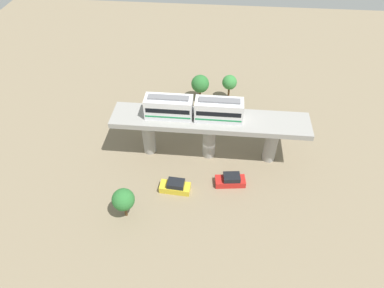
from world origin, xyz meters
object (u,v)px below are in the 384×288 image
at_px(parked_car_yellow, 175,187).
at_px(tree_near_viaduct, 230,83).
at_px(parked_car_red, 231,180).
at_px(tree_mid_lot, 200,84).
at_px(train, 194,108).
at_px(tree_far_corner, 123,200).

distance_m(parked_car_yellow, tree_near_viaduct, 23.47).
bearing_deg(parked_car_red, tree_mid_lot, -170.73).
bearing_deg(tree_mid_lot, train, 0.47).
bearing_deg(tree_near_viaduct, parked_car_red, 1.91).
xyz_separation_m(tree_near_viaduct, tree_far_corner, (26.98, -12.74, -0.55)).
distance_m(tree_near_viaduct, tree_far_corner, 29.84).
bearing_deg(tree_mid_lot, parked_car_red, 16.46).
bearing_deg(parked_car_yellow, tree_far_corner, -47.16).
height_order(parked_car_red, tree_far_corner, tree_far_corner).
distance_m(train, parked_car_yellow, 11.09).
height_order(parked_car_red, tree_mid_lot, tree_mid_lot).
relative_size(parked_car_yellow, parked_car_red, 0.98).
distance_m(parked_car_yellow, tree_far_corner, 7.91).
bearing_deg(parked_car_yellow, tree_near_viaduct, 166.40).
bearing_deg(train, tree_far_corner, -32.00).
bearing_deg(tree_mid_lot, tree_near_viaduct, 95.84).
bearing_deg(tree_far_corner, tree_mid_lot, 164.05).
bearing_deg(tree_far_corner, tree_near_viaduct, 154.72).
bearing_deg(tree_near_viaduct, train, -19.02).
distance_m(parked_car_red, tree_mid_lot, 20.86).
relative_size(parked_car_yellow, tree_mid_lot, 0.85).
distance_m(parked_car_yellow, tree_mid_lot, 21.94).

